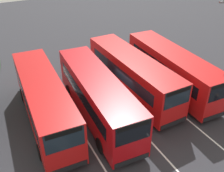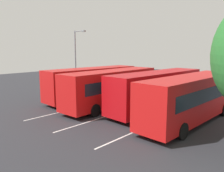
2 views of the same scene
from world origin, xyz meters
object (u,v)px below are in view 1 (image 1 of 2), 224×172
object	(u,v)px
bus_center_right	(132,74)
bus_far_right	(172,69)
bus_center_left	(97,95)
bus_far_left	(44,100)

from	to	relation	value
bus_center_right	bus_far_right	bearing A→B (deg)	75.98
bus_center_left	bus_far_right	world-z (taller)	same
bus_center_right	bus_far_right	world-z (taller)	same
bus_far_right	bus_center_left	bearing A→B (deg)	-81.76
bus_far_left	bus_center_right	world-z (taller)	same
bus_far_left	bus_far_right	size ratio (longest dim) A/B	1.00
bus_center_left	bus_far_right	size ratio (longest dim) A/B	1.00
bus_far_left	bus_center_left	bearing A→B (deg)	73.98
bus_center_left	bus_center_right	distance (m)	4.16
bus_far_left	bus_center_right	xyz separation A→B (m)	(-0.14, 7.38, 0.00)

